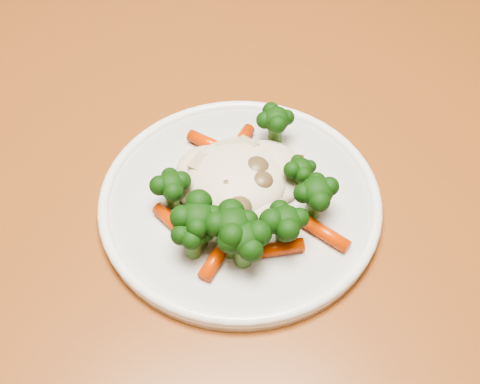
{
  "coord_description": "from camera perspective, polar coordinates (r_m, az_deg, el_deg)",
  "views": [
    {
      "loc": [
        -0.13,
        -0.27,
        1.18
      ],
      "look_at": [
        -0.06,
        0.06,
        0.77
      ],
      "focal_mm": 45.0,
      "sensor_mm": 36.0,
      "label": 1
    }
  ],
  "objects": [
    {
      "name": "meal",
      "position": [
        0.51,
        0.2,
        -0.31
      ],
      "size": [
        0.16,
        0.18,
        0.05
      ],
      "color": "beige",
      "rests_on": "plate"
    },
    {
      "name": "plate",
      "position": [
        0.54,
        0.0,
        -0.94
      ],
      "size": [
        0.25,
        0.25,
        0.01
      ],
      "primitive_type": "cylinder",
      "color": "white",
      "rests_on": "dining_table"
    },
    {
      "name": "dining_table",
      "position": [
        0.64,
        6.4,
        -6.35
      ],
      "size": [
        1.17,
        0.82,
        0.75
      ],
      "rotation": [
        0.0,
        0.0,
        -0.06
      ],
      "color": "#965022",
      "rests_on": "ground"
    }
  ]
}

